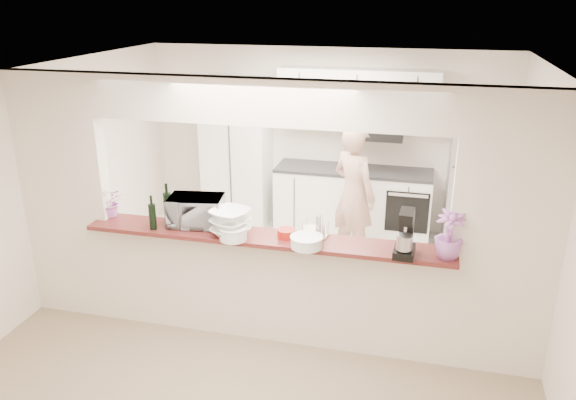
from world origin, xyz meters
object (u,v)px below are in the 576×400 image
(toaster_oven, at_px, (196,211))
(stand_mixer, at_px, (406,235))
(person, at_px, (354,196))
(refrigerator, at_px, (477,186))

(toaster_oven, bearing_deg, stand_mixer, -14.32)
(person, bearing_deg, toaster_oven, 91.29)
(stand_mixer, distance_m, person, 2.15)
(refrigerator, xyz_separation_m, person, (-1.48, -0.79, 0.01))
(refrigerator, xyz_separation_m, toaster_oven, (-2.75, -2.60, 0.38))
(stand_mixer, bearing_deg, toaster_oven, 174.54)
(refrigerator, xyz_separation_m, stand_mixer, (-0.80, -2.79, 0.42))
(refrigerator, relative_size, person, 0.99)
(toaster_oven, xyz_separation_m, person, (1.27, 1.81, -0.37))
(refrigerator, distance_m, person, 1.68)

